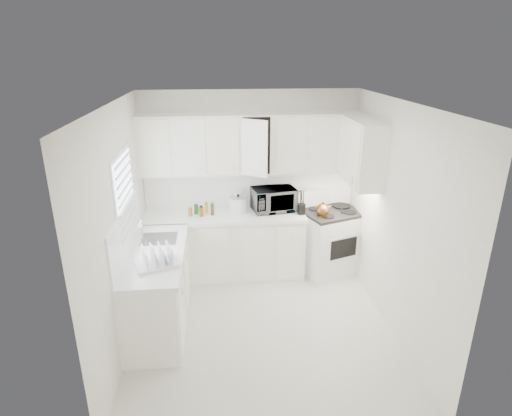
{
  "coord_description": "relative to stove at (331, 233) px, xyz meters",
  "views": [
    {
      "loc": [
        -0.46,
        -4.19,
        3.1
      ],
      "look_at": [
        0.0,
        0.7,
        1.25
      ],
      "focal_mm": 29.73,
      "sensor_mm": 36.0,
      "label": 1
    }
  ],
  "objects": [
    {
      "name": "spice_left_0",
      "position": [
        -1.99,
        0.14,
        0.41
      ],
      "size": [
        0.06,
        0.06,
        0.13
      ],
      "primitive_type": "cylinder",
      "color": "olive",
      "rests_on": "countertop_back"
    },
    {
      "name": "upper_cabinets_back",
      "position": [
        -1.14,
        0.16,
        0.89
      ],
      "size": [
        3.0,
        0.33,
        0.8
      ],
      "primitive_type": null,
      "color": "white",
      "rests_on": "wall_back"
    },
    {
      "name": "backsplash_back",
      "position": [
        -1.14,
        0.31,
        0.62
      ],
      "size": [
        2.98,
        0.02,
        0.55
      ],
      "primitive_type": "cube",
      "color": "white",
      "rests_on": "wall_back"
    },
    {
      "name": "sauce_right_2",
      "position": [
        -0.45,
        0.18,
        0.44
      ],
      "size": [
        0.06,
        0.06,
        0.19
      ],
      "primitive_type": "cylinder",
      "color": "#533B17",
      "rests_on": "countertop_back"
    },
    {
      "name": "stove",
      "position": [
        0.0,
        0.0,
        0.0
      ],
      "size": [
        0.96,
        0.87,
        1.21
      ],
      "primitive_type": null,
      "rotation": [
        0.0,
        0.0,
        0.34
      ],
      "color": "white",
      "rests_on": "floor"
    },
    {
      "name": "ceiling",
      "position": [
        -1.14,
        -1.28,
        1.99
      ],
      "size": [
        3.2,
        3.2,
        0.0
      ],
      "primitive_type": "plane",
      "rotation": [
        3.14,
        0.0,
        0.0
      ],
      "color": "white",
      "rests_on": "ground"
    },
    {
      "name": "spice_left_3",
      "position": [
        -1.76,
        0.05,
        0.41
      ],
      "size": [
        0.06,
        0.06,
        0.13
      ],
      "primitive_type": "cylinder",
      "color": "gold",
      "rests_on": "countertop_back"
    },
    {
      "name": "spice_left_1",
      "position": [
        -1.91,
        0.05,
        0.41
      ],
      "size": [
        0.06,
        0.06,
        0.13
      ],
      "primitive_type": "cylinder",
      "color": "#246C24",
      "rests_on": "countertop_back"
    },
    {
      "name": "window_blinds",
      "position": [
        -2.62,
        -0.93,
        0.94
      ],
      "size": [
        0.06,
        0.96,
        1.06
      ],
      "primitive_type": null,
      "color": "white",
      "rests_on": "wall_left"
    },
    {
      "name": "wall_left",
      "position": [
        -2.64,
        -1.28,
        0.69
      ],
      "size": [
        0.0,
        3.2,
        3.2
      ],
      "primitive_type": "plane",
      "rotation": [
        1.57,
        0.0,
        1.57
      ],
      "color": "white",
      "rests_on": "ground"
    },
    {
      "name": "frying_pan",
      "position": [
        0.18,
        0.16,
        0.36
      ],
      "size": [
        0.36,
        0.49,
        0.04
      ],
      "primitive_type": null,
      "rotation": [
        0.0,
        0.0,
        -0.25
      ],
      "color": "black",
      "rests_on": "stove"
    },
    {
      "name": "microwave",
      "position": [
        -0.82,
        0.11,
        0.54
      ],
      "size": [
        0.64,
        0.43,
        0.4
      ],
      "primitive_type": "imported",
      "rotation": [
        0.0,
        0.0,
        0.19
      ],
      "color": "gray",
      "rests_on": "countertop_back"
    },
    {
      "name": "wall_right",
      "position": [
        0.36,
        -1.28,
        0.69
      ],
      "size": [
        0.0,
        3.2,
        3.2
      ],
      "primitive_type": "plane",
      "rotation": [
        1.57,
        0.0,
        -1.57
      ],
      "color": "white",
      "rests_on": "ground"
    },
    {
      "name": "spice_left_2",
      "position": [
        -1.84,
        0.14,
        0.41
      ],
      "size": [
        0.06,
        0.06,
        0.13
      ],
      "primitive_type": "cylinder",
      "color": "#A44415",
      "rests_on": "countertop_back"
    },
    {
      "name": "sink",
      "position": [
        -2.33,
        -0.73,
        0.46
      ],
      "size": [
        0.42,
        0.38,
        0.3
      ],
      "primitive_type": null,
      "color": "gray",
      "rests_on": "countertop_left"
    },
    {
      "name": "backsplash_left",
      "position": [
        -2.63,
        -1.08,
        0.62
      ],
      "size": [
        0.02,
        1.6,
        0.55
      ],
      "primitive_type": "cube",
      "color": "white",
      "rests_on": "wall_left"
    },
    {
      "name": "lower_cabinets_left",
      "position": [
        -2.34,
        -1.08,
        -0.16
      ],
      "size": [
        0.6,
        1.6,
        0.9
      ],
      "primitive_type": null,
      "color": "white",
      "rests_on": "floor"
    },
    {
      "name": "dish_rack",
      "position": [
        -2.27,
        -1.4,
        0.46
      ],
      "size": [
        0.52,
        0.45,
        0.24
      ],
      "primitive_type": null,
      "rotation": [
        0.0,
        0.0,
        0.32
      ],
      "color": "white",
      "rests_on": "countertop_left"
    },
    {
      "name": "utensil_crock",
      "position": [
        -0.46,
        -0.08,
        0.52
      ],
      "size": [
        0.15,
        0.15,
        0.36
      ],
      "primitive_type": null,
      "rotation": [
        0.0,
        0.0,
        0.35
      ],
      "color": "black",
      "rests_on": "countertop_back"
    },
    {
      "name": "wall_front",
      "position": [
        -1.14,
        -2.88,
        0.69
      ],
      "size": [
        3.0,
        0.0,
        3.0
      ],
      "primitive_type": "plane",
      "rotation": [
        -1.57,
        0.0,
        0.0
      ],
      "color": "white",
      "rests_on": "ground"
    },
    {
      "name": "upper_cabinets_right",
      "position": [
        0.2,
        -0.46,
        0.89
      ],
      "size": [
        0.33,
        0.9,
        0.8
      ],
      "primitive_type": null,
      "color": "white",
      "rests_on": "wall_right"
    },
    {
      "name": "countertop_left",
      "position": [
        -2.33,
        -1.08,
        0.32
      ],
      "size": [
        0.64,
        1.62,
        0.05
      ],
      "primitive_type": "cube",
      "color": "white",
      "rests_on": "lower_cabinets_left"
    },
    {
      "name": "wall_back",
      "position": [
        -1.14,
        0.32,
        0.69
      ],
      "size": [
        3.0,
        0.0,
        3.0
      ],
      "primitive_type": "plane",
      "rotation": [
        1.57,
        0.0,
        0.0
      ],
      "color": "white",
      "rests_on": "ground"
    },
    {
      "name": "paper_towel",
      "position": [
        -1.32,
        0.17,
        0.48
      ],
      "size": [
        0.12,
        0.12,
        0.27
      ],
      "primitive_type": "cylinder",
      "color": "white",
      "rests_on": "countertop_back"
    },
    {
      "name": "rice_cooker",
      "position": [
        -1.33,
        0.09,
        0.47
      ],
      "size": [
        0.3,
        0.3,
        0.26
      ],
      "primitive_type": null,
      "rotation": [
        0.0,
        0.0,
        0.17
      ],
      "color": "white",
      "rests_on": "countertop_back"
    },
    {
      "name": "countertop_back",
      "position": [
        -1.53,
        0.01,
        0.32
      ],
      "size": [
        2.24,
        0.64,
        0.05
      ],
      "primitive_type": "cube",
      "color": "white",
      "rests_on": "lower_cabinets_back"
    },
    {
      "name": "floor",
      "position": [
        -1.14,
        -1.28,
        -0.61
      ],
      "size": [
        3.2,
        3.2,
        0.0
      ],
      "primitive_type": "plane",
      "color": "silver",
      "rests_on": "ground"
    },
    {
      "name": "spice_left_4",
      "position": [
        -1.69,
        0.14,
        0.41
      ],
      "size": [
        0.06,
        0.06,
        0.13
      ],
      "primitive_type": "cylinder",
      "color": "#533B17",
      "rests_on": "countertop_back"
    },
    {
      "name": "lower_cabinets_back",
      "position": [
        -1.53,
        0.02,
        -0.16
      ],
      "size": [
        2.22,
        0.6,
        0.9
      ],
      "primitive_type": null,
      "color": "white",
      "rests_on": "floor"
    },
    {
      "name": "tea_kettle",
      "position": [
        -0.18,
        -0.16,
        0.44
      ],
      "size": [
        0.24,
        0.21,
        0.22
      ],
      "primitive_type": null,
      "rotation": [
        0.0,
        0.0,
        0.05
      ],
      "color": "olive",
      "rests_on": "stove"
    },
    {
      "name": "sauce_right_0",
      "position": [
        -0.56,
        0.18,
        0.44
      ],
      "size": [
        0.06,
        0.06,
        0.19
      ],
      "primitive_type": "cylinder",
      "color": "#A44415",
      "rests_on": "countertop_back"
    },
    {
      "name": "sauce_right_1",
      "position": [
        -0.5,
        0.12,
        0.44
      ],
      "size": [
        0.06,
        0.06,
        0.19
      ],
      "primitive_type": "cylinder",
      "color": "gold",
      "rests_on": "countertop_back"
    }
  ]
}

